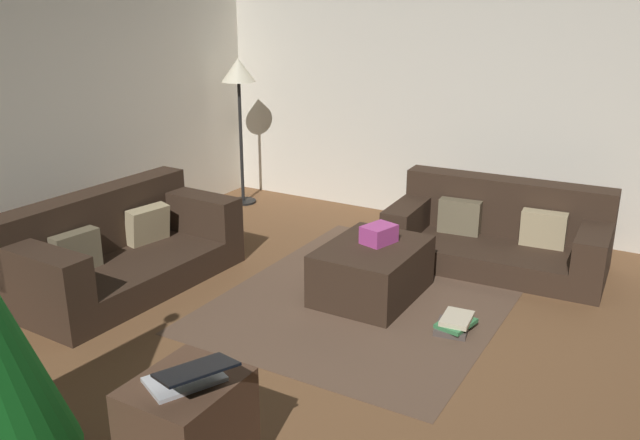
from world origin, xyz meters
TOP-DOWN VIEW (x-y plane):
  - ground_plane at (0.00, 0.00)m, footprint 6.40×6.40m
  - corner_partition at (3.14, 0.00)m, footprint 0.12×6.40m
  - couch_left at (0.31, 2.25)m, footprint 1.83×0.96m
  - couch_right at (2.25, -0.23)m, footprint 0.95×1.81m
  - ottoman at (1.10, 0.41)m, footprint 0.89×0.66m
  - gift_box at (1.18, 0.40)m, footprint 0.29×0.24m
  - tv_remote at (1.24, 0.42)m, footprint 0.12×0.16m
  - side_table at (-1.18, 0.24)m, footprint 0.52×0.44m
  - laptop at (-1.20, 0.20)m, footprint 0.45×0.46m
  - book_stack at (0.88, -0.34)m, footprint 0.31×0.27m
  - corner_lamp at (2.56, 2.70)m, footprint 0.36×0.36m
  - area_rug at (1.10, 0.41)m, footprint 2.60×2.00m

SIDE VIEW (x-z plane):
  - ground_plane at x=0.00m, z-range 0.00..0.00m
  - area_rug at x=1.10m, z-range 0.00..0.01m
  - book_stack at x=0.88m, z-range 0.00..0.10m
  - ottoman at x=1.10m, z-range 0.00..0.41m
  - couch_right at x=2.25m, z-range -0.09..0.61m
  - side_table at x=-1.18m, z-range 0.00..0.54m
  - couch_left at x=0.31m, z-range -0.08..0.64m
  - tv_remote at x=1.24m, z-range 0.41..0.43m
  - gift_box at x=1.18m, z-range 0.41..0.54m
  - laptop at x=-1.20m, z-range 0.52..0.68m
  - corner_partition at x=3.14m, z-range 0.00..2.60m
  - corner_lamp at x=2.56m, z-range 0.55..2.11m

